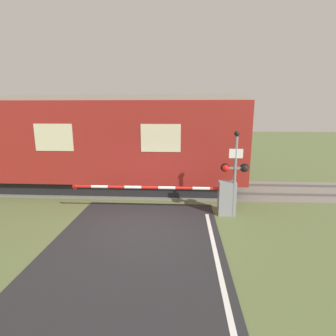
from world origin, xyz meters
The scene contains 5 objects.
ground_plane centered at (0.00, 0.00, 0.00)m, with size 80.00×80.00×0.00m, color #5B6B3D.
track_bed centered at (0.00, 4.04, 0.02)m, with size 36.00×3.20×0.13m.
train centered at (-4.02, 4.04, 2.21)m, with size 16.01×3.07×4.32m.
crossing_barrier centered at (2.40, 1.09, 0.68)m, with size 5.93×0.44×1.23m.
signal_post centered at (3.07, 0.91, 1.72)m, with size 0.95×0.26×3.02m.
Camera 1 is at (1.29, -7.93, 3.67)m, focal length 28.00 mm.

